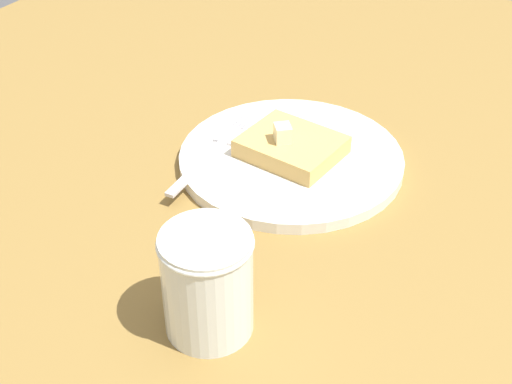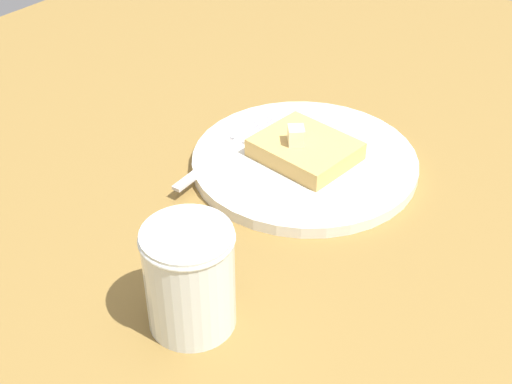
# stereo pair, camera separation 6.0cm
# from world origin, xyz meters

# --- Properties ---
(table_surface) EXTENTS (1.30, 1.30, 0.02)m
(table_surface) POSITION_xyz_m (0.00, 0.00, 0.01)
(table_surface) COLOR olive
(table_surface) RESTS_ON ground
(plate) EXTENTS (0.22, 0.22, 0.01)m
(plate) POSITION_xyz_m (0.10, 0.09, 0.03)
(plate) COLOR silver
(plate) RESTS_ON table_surface
(toast_slice_center) EXTENTS (0.08, 0.10, 0.02)m
(toast_slice_center) POSITION_xyz_m (0.10, 0.09, 0.04)
(toast_slice_center) COLOR tan
(toast_slice_center) RESTS_ON plate
(butter_pat_primary) EXTENTS (0.02, 0.02, 0.02)m
(butter_pat_primary) POSITION_xyz_m (0.09, 0.10, 0.06)
(butter_pat_primary) COLOR beige
(butter_pat_primary) RESTS_ON toast_slice_center
(fork) EXTENTS (0.16, 0.03, 0.00)m
(fork) POSITION_xyz_m (0.07, 0.16, 0.04)
(fork) COLOR silver
(fork) RESTS_ON plate
(syrup_jar) EXTENTS (0.07, 0.07, 0.09)m
(syrup_jar) POSITION_xyz_m (-0.12, 0.04, 0.06)
(syrup_jar) COLOR #5B240F
(syrup_jar) RESTS_ON table_surface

